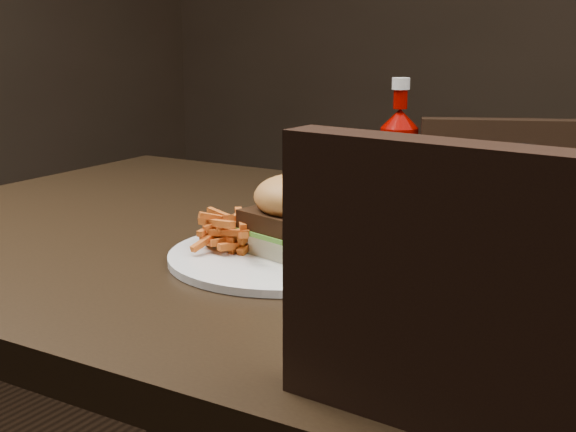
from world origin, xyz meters
The scene contains 8 objects.
dining_table centered at (0.00, 0.00, 0.73)m, with size 1.20×0.80×0.04m, color black.
chair_far centered at (0.16, 0.50, 0.43)m, with size 0.42×0.42×0.04m, color black.
plate centered at (0.02, -0.08, 0.76)m, with size 0.26×0.26×0.01m, color white.
sandwich_half_a centered at (0.03, -0.07, 0.77)m, with size 0.09×0.08×0.02m, color beige.
sandwich_half_b centered at (0.13, -0.10, 0.77)m, with size 0.09×0.08×0.02m, color beige.
fries_pile centered at (-0.03, -0.09, 0.78)m, with size 0.10×0.10×0.04m, color #B03B23, non-canonical shape.
ketchup_bottle centered at (0.02, 0.25, 0.81)m, with size 0.05×0.05×0.11m, color #810300.
tumbler centered at (0.20, 0.20, 0.81)m, with size 0.07×0.07×0.11m, color white.
Camera 1 is at (0.48, -0.82, 1.01)m, focal length 50.00 mm.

